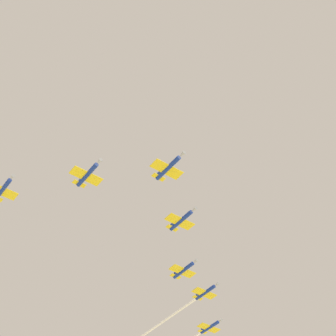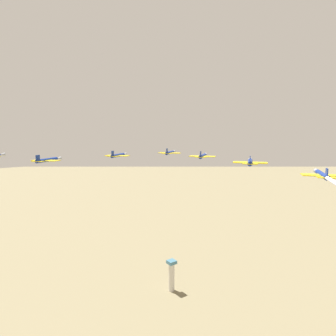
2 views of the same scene
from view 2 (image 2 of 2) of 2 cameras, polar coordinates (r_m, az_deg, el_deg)
control_tower at (r=237.79m, az=0.68°, el=-19.61°), size 6.00×6.00×23.77m
jet_lead at (r=128.91m, az=0.39°, el=2.95°), size 10.38×11.71×2.73m
jet_port_inner at (r=119.68m, az=-9.47°, el=2.40°), size 10.38×11.71×2.73m
jet_starboard_inner at (r=109.64m, az=6.64°, el=2.30°), size 10.38×11.71×2.73m
jet_port_outer at (r=110.89m, az=-21.95°, el=1.43°), size 10.38×11.71×2.73m
jet_starboard_outer at (r=87.70m, az=15.36°, el=1.11°), size 10.38×11.71×2.73m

